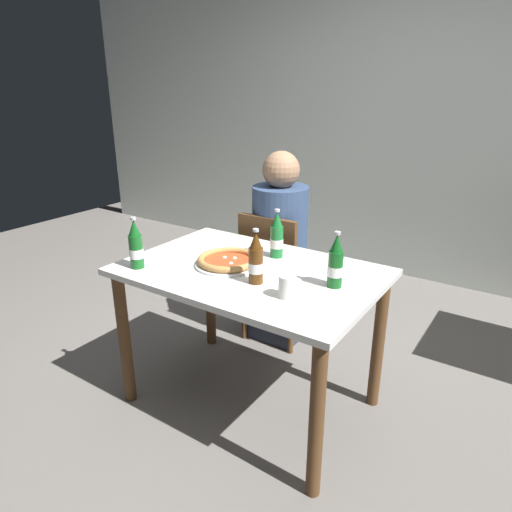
{
  "coord_description": "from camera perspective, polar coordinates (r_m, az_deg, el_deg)",
  "views": [
    {
      "loc": [
        1.13,
        -1.64,
        1.57
      ],
      "look_at": [
        0.0,
        0.05,
        0.8
      ],
      "focal_mm": 32.02,
      "sensor_mm": 36.0,
      "label": 1
    }
  ],
  "objects": [
    {
      "name": "beer_bottle_right",
      "position": [
        2.21,
        -14.78,
        1.13
      ],
      "size": [
        0.07,
        0.07,
        0.25
      ],
      "color": "#14591E",
      "rests_on": "dining_table_main"
    },
    {
      "name": "diner_seated",
      "position": [
        2.85,
        2.95,
        0.44
      ],
      "size": [
        0.34,
        0.34,
        1.21
      ],
      "color": "#2D3342",
      "rests_on": "ground_plane"
    },
    {
      "name": "pizza_margherita_near",
      "position": [
        2.2,
        -3.53,
        -0.62
      ],
      "size": [
        0.32,
        0.32,
        0.04
      ],
      "color": "white",
      "rests_on": "dining_table_main"
    },
    {
      "name": "beer_bottle_left",
      "position": [
        1.97,
        -0.02,
        -0.56
      ],
      "size": [
        0.07,
        0.07,
        0.25
      ],
      "color": "#512D0F",
      "rests_on": "dining_table_main"
    },
    {
      "name": "beer_bottle_extra",
      "position": [
        2.27,
        2.61,
        2.38
      ],
      "size": [
        0.07,
        0.07,
        0.25
      ],
      "color": "#196B2D",
      "rests_on": "dining_table_main"
    },
    {
      "name": "chair_behind_table",
      "position": [
        2.84,
        2.44,
        -1.79
      ],
      "size": [
        0.41,
        0.41,
        0.85
      ],
      "rotation": [
        0.0,
        0.0,
        3.18
      ],
      "color": "brown",
      "rests_on": "ground_plane"
    },
    {
      "name": "ground_plane",
      "position": [
        2.53,
        -0.66,
        -17.54
      ],
      "size": [
        8.0,
        8.0,
        0.0
      ],
      "primitive_type": "plane",
      "color": "slate"
    },
    {
      "name": "beer_bottle_center",
      "position": [
        1.96,
        9.91,
        -0.97
      ],
      "size": [
        0.07,
        0.07,
        0.25
      ],
      "color": "#14591E",
      "rests_on": "dining_table_main"
    },
    {
      "name": "dining_table_main",
      "position": [
        2.2,
        -0.73,
        -4.39
      ],
      "size": [
        1.2,
        0.8,
        0.75
      ],
      "color": "silver",
      "rests_on": "ground_plane"
    },
    {
      "name": "paper_cup",
      "position": [
        1.86,
        3.92,
        -3.82
      ],
      "size": [
        0.07,
        0.07,
        0.09
      ],
      "primitive_type": "cylinder",
      "color": "white",
      "rests_on": "dining_table_main"
    },
    {
      "name": "napkin_with_cutlery",
      "position": [
        2.48,
        -5.98,
        1.36
      ],
      "size": [
        0.22,
        0.22,
        0.01
      ],
      "color": "white",
      "rests_on": "dining_table_main"
    },
    {
      "name": "back_wall_tiled",
      "position": [
        4.01,
        18.08,
        15.87
      ],
      "size": [
        7.0,
        0.1,
        2.6
      ],
      "primitive_type": "cube",
      "color": "silver",
      "rests_on": "ground_plane"
    }
  ]
}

